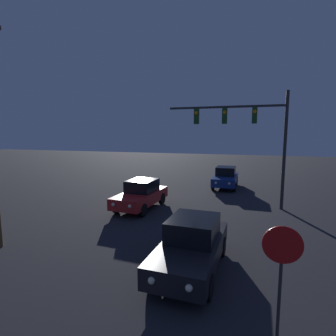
{
  "coord_description": "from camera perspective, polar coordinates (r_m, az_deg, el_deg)",
  "views": [
    {
      "loc": [
        3.7,
        5.71,
        4.27
      ],
      "look_at": [
        0.0,
        17.39,
        2.65
      ],
      "focal_mm": 28.0,
      "sensor_mm": 36.0,
      "label": 1
    }
  ],
  "objects": [
    {
      "name": "car_near",
      "position": [
        8.6,
        5.22,
        -16.27
      ],
      "size": [
        1.86,
        4.3,
        1.63
      ],
      "rotation": [
        0.0,
        0.0,
        3.11
      ],
      "color": "black",
      "rests_on": "ground_plane"
    },
    {
      "name": "car_mid",
      "position": [
        15.14,
        -5.9,
        -5.73
      ],
      "size": [
        1.96,
        4.33,
        1.63
      ],
      "rotation": [
        0.0,
        0.0,
        3.08
      ],
      "color": "#B21E1E",
      "rests_on": "ground_plane"
    },
    {
      "name": "car_far",
      "position": [
        21.32,
        12.4,
        -1.99
      ],
      "size": [
        1.78,
        4.27,
        1.63
      ],
      "rotation": [
        0.0,
        0.0,
        3.14
      ],
      "color": "navy",
      "rests_on": "ground_plane"
    },
    {
      "name": "traffic_signal_mast",
      "position": [
        15.74,
        17.1,
        8.27
      ],
      "size": [
        6.71,
        0.3,
        6.57
      ],
      "color": "#2D2D2D",
      "rests_on": "ground_plane"
    },
    {
      "name": "stop_sign",
      "position": [
        6.12,
        23.48,
        -17.8
      ],
      "size": [
        0.79,
        0.07,
        2.43
      ],
      "color": "#2D2D2D",
      "rests_on": "ground_plane"
    }
  ]
}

